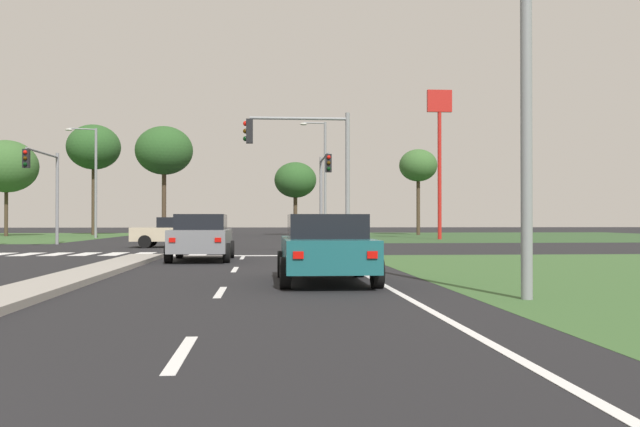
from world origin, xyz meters
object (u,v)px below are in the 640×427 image
at_px(fastfood_pole_sign, 439,130).
at_px(treeline_near, 6,166).
at_px(car_grey_near, 202,237).
at_px(car_beige_second, 177,232).
at_px(traffic_signal_near_right, 310,157).
at_px(traffic_signal_far_right, 324,181).
at_px(car_teal_fourth, 326,248).
at_px(treeline_fourth, 295,180).
at_px(treeline_fifth, 418,166).
at_px(traffic_signal_far_left, 46,178).
at_px(car_navy_third, 185,227).
at_px(treeline_third, 164,151).
at_px(treeline_second, 94,147).
at_px(street_lamp_third, 323,173).
at_px(street_lamp_fourth, 93,176).

bearing_deg(fastfood_pole_sign, treeline_near, 160.21).
distance_m(car_grey_near, car_beige_second, 11.87).
height_order(traffic_signal_near_right, treeline_near, treeline_near).
bearing_deg(traffic_signal_far_right, car_grey_near, -110.40).
relative_size(car_teal_fourth, treeline_fourth, 0.64).
bearing_deg(car_teal_fourth, fastfood_pole_sign, 71.50).
bearing_deg(treeline_fifth, fastfood_pole_sign, -96.82).
bearing_deg(treeline_fourth, car_beige_second, -104.68).
bearing_deg(traffic_signal_far_left, car_navy_third, 75.19).
xyz_separation_m(traffic_signal_far_left, treeline_third, (2.92, 23.22, 3.87)).
distance_m(traffic_signal_far_left, treeline_fifth, 36.51).
relative_size(traffic_signal_far_left, treeline_second, 0.52).
height_order(fastfood_pole_sign, treeline_near, fastfood_pole_sign).
height_order(street_lamp_third, treeline_second, treeline_second).
distance_m(traffic_signal_near_right, street_lamp_third, 25.20).
distance_m(treeline_fourth, treeline_fifth, 11.71).
height_order(car_teal_fourth, treeline_fifth, treeline_fifth).
height_order(treeline_near, treeline_fourth, treeline_near).
distance_m(traffic_signal_far_right, fastfood_pole_sign, 14.63).
relative_size(traffic_signal_far_right, treeline_fourth, 0.77).
bearing_deg(car_beige_second, traffic_signal_near_right, -142.65).
relative_size(fastfood_pole_sign, treeline_fifth, 1.34).
bearing_deg(treeline_fifth, car_grey_near, -112.56).
distance_m(street_lamp_third, treeline_fifth, 15.14).
xyz_separation_m(traffic_signal_far_left, street_lamp_third, (16.31, 13.90, 1.30)).
xyz_separation_m(traffic_signal_far_right, street_lamp_fourth, (-16.68, 16.02, 1.23)).
bearing_deg(street_lamp_fourth, fastfood_pole_sign, -12.21).
bearing_deg(treeline_near, street_lamp_fourth, -37.55).
bearing_deg(traffic_signal_near_right, car_teal_fourth, -92.03).
bearing_deg(car_beige_second, street_lamp_third, -27.92).
height_order(car_navy_third, car_teal_fourth, car_navy_third).
bearing_deg(treeline_fifth, traffic_signal_near_right, -109.08).
height_order(car_navy_third, treeline_third, treeline_third).
bearing_deg(treeline_fourth, car_navy_third, -151.64).
relative_size(street_lamp_third, treeline_third, 0.92).
height_order(street_lamp_third, treeline_fifth, street_lamp_third).
height_order(car_grey_near, treeline_fourth, treeline_fourth).
distance_m(car_beige_second, street_lamp_fourth, 21.36).
bearing_deg(car_teal_fourth, street_lamp_fourth, 110.62).
bearing_deg(fastfood_pole_sign, treeline_fifth, 83.18).
distance_m(car_navy_third, treeline_near, 17.00).
height_order(street_lamp_third, treeline_third, treeline_third).
bearing_deg(treeline_third, car_navy_third, -57.46).
distance_m(car_navy_third, traffic_signal_far_right, 22.16).
xyz_separation_m(car_beige_second, traffic_signal_far_right, (7.79, 2.98, 2.80)).
height_order(car_grey_near, traffic_signal_near_right, traffic_signal_near_right).
height_order(fastfood_pole_sign, treeline_third, fastfood_pole_sign).
relative_size(car_beige_second, treeline_fifth, 0.54).
distance_m(car_navy_third, traffic_signal_near_right, 32.10).
bearing_deg(street_lamp_third, treeline_fifth, 48.61).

